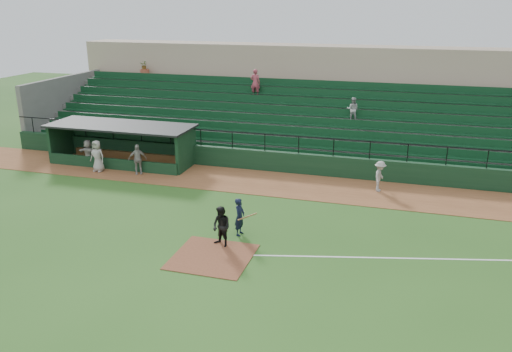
# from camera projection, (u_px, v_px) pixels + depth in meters

# --- Properties ---
(ground) EXTENTS (90.00, 90.00, 0.00)m
(ground) POSITION_uv_depth(u_px,v_px,m) (221.00, 246.00, 21.05)
(ground) COLOR #28541B
(ground) RESTS_ON ground
(warning_track) EXTENTS (40.00, 4.00, 0.03)m
(warning_track) POSITION_uv_depth(u_px,v_px,m) (272.00, 183.00, 28.32)
(warning_track) COLOR brown
(warning_track) RESTS_ON ground
(home_plate_dirt) EXTENTS (3.00, 3.00, 0.03)m
(home_plate_dirt) POSITION_uv_depth(u_px,v_px,m) (212.00, 257.00, 20.13)
(home_plate_dirt) COLOR brown
(home_plate_dirt) RESTS_ON ground
(foul_line) EXTENTS (17.49, 4.44, 0.01)m
(foul_line) POSITION_uv_depth(u_px,v_px,m) (427.00, 259.00, 19.99)
(foul_line) COLOR white
(foul_line) RESTS_ON ground
(stadium_structure) EXTENTS (38.00, 13.08, 6.40)m
(stadium_structure) POSITION_uv_depth(u_px,v_px,m) (303.00, 112.00, 35.29)
(stadium_structure) COLOR black
(stadium_structure) RESTS_ON ground
(dugout) EXTENTS (8.90, 3.20, 2.42)m
(dugout) POSITION_uv_depth(u_px,v_px,m) (126.00, 140.00, 31.94)
(dugout) COLOR black
(dugout) RESTS_ON ground
(batter_at_plate) EXTENTS (1.01, 0.68, 1.64)m
(batter_at_plate) POSITION_uv_depth(u_px,v_px,m) (240.00, 217.00, 21.83)
(batter_at_plate) COLOR black
(batter_at_plate) RESTS_ON ground
(umpire) EXTENTS (1.01, 0.92, 1.69)m
(umpire) POSITION_uv_depth(u_px,v_px,m) (221.00, 227.00, 20.79)
(umpire) COLOR black
(umpire) RESTS_ON ground
(runner) EXTENTS (0.77, 1.13, 1.62)m
(runner) POSITION_uv_depth(u_px,v_px,m) (380.00, 176.00, 26.87)
(runner) COLOR #A5A09B
(runner) RESTS_ON warning_track
(dugout_player_a) EXTENTS (1.10, 0.89, 1.75)m
(dugout_player_a) POSITION_uv_depth(u_px,v_px,m) (137.00, 159.00, 29.59)
(dugout_player_a) COLOR #9A9690
(dugout_player_a) RESTS_ON warning_track
(dugout_player_b) EXTENTS (0.95, 0.65, 1.85)m
(dugout_player_b) POSITION_uv_depth(u_px,v_px,m) (97.00, 156.00, 30.03)
(dugout_player_b) COLOR #A8A39D
(dugout_player_b) RESTS_ON warning_track
(dugout_player_c) EXTENTS (1.54, 0.53, 1.64)m
(dugout_player_c) POSITION_uv_depth(u_px,v_px,m) (88.00, 153.00, 31.00)
(dugout_player_c) COLOR #A7A19C
(dugout_player_c) RESTS_ON warning_track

